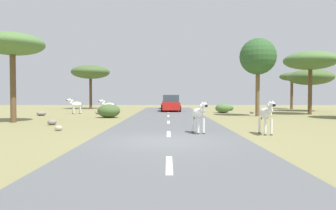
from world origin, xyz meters
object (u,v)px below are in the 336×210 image
object	(u,v)px
zebra_3	(268,114)
bush_2	(231,108)
tree_0	(92,72)
tree_1	(294,77)
zebra_0	(200,114)
zebra_1	(110,106)
car_0	(171,102)
rock_0	(253,112)
tree_6	(312,61)
zebra_2	(77,105)
tree_3	(259,57)
bush_0	(224,108)
tree_4	(14,45)
car_1	(172,104)
rock_2	(99,112)
rock_3	(54,122)
rock_4	(43,113)
tree_7	(312,77)
rock_1	(60,128)
bush_1	(110,111)

from	to	relation	value
zebra_3	bush_2	xyz separation A→B (m)	(2.72, 21.91, -0.62)
tree_0	tree_1	world-z (taller)	tree_0
zebra_0	zebra_1	world-z (taller)	zebra_0
bush_2	car_0	bearing A→B (deg)	148.19
car_0	rock_0	bearing A→B (deg)	126.31
car_0	tree_6	world-z (taller)	tree_6
zebra_2	tree_3	distance (m)	16.83
bush_0	tree_0	bearing A→B (deg)	149.12
zebra_1	rock_0	bearing A→B (deg)	-103.38
tree_3	tree_6	world-z (taller)	tree_3
tree_3	tree_4	size ratio (longest dim) A/B	1.14
zebra_0	car_1	xyz separation A→B (m)	(-1.07, 19.48, -0.05)
bush_2	rock_2	bearing A→B (deg)	-153.13
rock_3	tree_0	bearing A→B (deg)	98.27
rock_4	bush_2	bearing A→B (deg)	26.80
car_0	tree_7	size ratio (longest dim) A/B	0.90
zebra_1	bush_0	size ratio (longest dim) A/B	0.91
car_0	rock_0	world-z (taller)	car_0
rock_3	tree_1	bearing A→B (deg)	43.86
rock_2	rock_4	size ratio (longest dim) A/B	0.54
tree_1	rock_1	bearing A→B (deg)	-130.53
tree_0	rock_2	bearing A→B (deg)	-73.06
zebra_1	rock_2	size ratio (longest dim) A/B	3.25
car_0	bush_2	size ratio (longest dim) A/B	4.62
car_0	rock_4	bearing A→B (deg)	48.77
bush_2	bush_1	bearing A→B (deg)	-135.66
car_0	tree_0	bearing A→B (deg)	-3.51
tree_3	tree_1	bearing A→B (deg)	58.95
zebra_2	tree_6	distance (m)	21.87
tree_6	tree_1	bearing A→B (deg)	75.68
rock_2	car_0	bearing A→B (deg)	58.90
car_1	rock_1	bearing A→B (deg)	-108.91
bush_1	rock_0	bearing A→B (deg)	23.59
zebra_1	tree_0	bearing A→B (deg)	-3.48
car_1	tree_1	world-z (taller)	tree_1
car_0	tree_1	distance (m)	16.01
bush_0	rock_3	size ratio (longest dim) A/B	2.96
car_0	tree_0	distance (m)	10.89
tree_0	rock_2	world-z (taller)	tree_0
tree_3	bush_0	bearing A→B (deg)	112.00
tree_1	tree_4	distance (m)	32.68
car_0	rock_0	distance (m)	12.80
bush_0	bush_1	world-z (taller)	bush_1
rock_0	rock_4	bearing A→B (deg)	-170.48
tree_3	tree_6	xyz separation A→B (m)	(5.44, 2.32, -0.07)
zebra_3	tree_1	size ratio (longest dim) A/B	0.34
tree_7	bush_0	size ratio (longest dim) A/B	3.18
tree_1	rock_4	distance (m)	30.12
car_1	rock_0	world-z (taller)	car_1
zebra_2	rock_0	distance (m)	16.65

